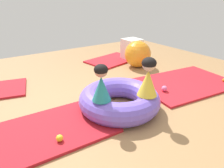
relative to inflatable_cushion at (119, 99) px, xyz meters
name	(u,v)px	position (x,y,z in m)	size (l,w,h in m)	color
ground_plane	(111,110)	(-0.12, 0.04, -0.17)	(8.00, 8.00, 0.00)	#9E7549
gym_mat_near_left	(185,83)	(1.66, 0.07, -0.15)	(1.87, 1.28, 0.04)	red
gym_mat_front	(47,131)	(-1.12, 0.04, -0.15)	(1.68, 1.02, 0.04)	#B21923
gym_mat_center_rear	(112,60)	(1.34, 2.17, -0.15)	(1.29, 0.86, 0.04)	red
inflatable_cushion	(119,99)	(0.00, 0.00, 0.00)	(1.23, 1.23, 0.34)	#7056D1
child_in_teal	(101,83)	(-0.39, -0.14, 0.41)	(0.26, 0.26, 0.50)	teal
child_in_yellow	(148,77)	(0.21, -0.36, 0.43)	(0.38, 0.38, 0.54)	yellow
play_ball_pink	(164,89)	(0.99, 0.00, -0.08)	(0.10, 0.10, 0.10)	pink
play_ball_orange	(224,80)	(2.31, -0.34, -0.10)	(0.06, 0.06, 0.06)	orange
play_ball_yellow	(60,138)	(-1.05, -0.26, -0.09)	(0.08, 0.08, 0.08)	yellow
exercise_ball_large	(138,54)	(1.58, 1.42, 0.15)	(0.63, 0.63, 0.63)	orange
storage_cube	(132,50)	(1.84, 1.95, 0.11)	(0.44, 0.44, 0.56)	white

